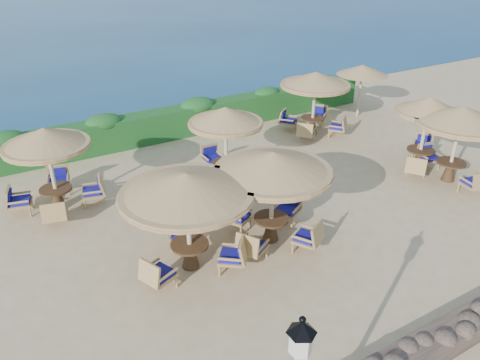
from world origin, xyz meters
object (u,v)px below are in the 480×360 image
Objects in this scene: cafe_set_3 at (49,157)px; cafe_set_6 at (427,118)px; extra_parasol at (362,70)px; cafe_set_5 at (315,91)px; cafe_set_2 at (460,125)px; cafe_set_4 at (226,128)px; cafe_set_1 at (273,178)px; cafe_set_0 at (187,198)px.

cafe_set_3 and cafe_set_6 have the same top height.
cafe_set_3 reaches higher than extra_parasol.
cafe_set_5 is at bearing -168.21° from extra_parasol.
cafe_set_2 is 1.02× the size of cafe_set_3.
cafe_set_6 is at bearing -21.58° from cafe_set_4.
extra_parasol is at bearing 34.87° from cafe_set_1.
cafe_set_0 is 1.13× the size of cafe_set_5.
cafe_set_5 is 4.78m from cafe_set_6.
cafe_set_4 is at bearing 79.87° from cafe_set_1.
extra_parasol is 3.31m from cafe_set_5.
cafe_set_3 is at bearing 157.91° from cafe_set_2.
cafe_set_1 is at bearing -171.17° from cafe_set_6.
cafe_set_2 and cafe_set_6 have the same top height.
cafe_set_5 is at bearing 34.22° from cafe_set_0.
cafe_set_2 is at bearing -88.04° from cafe_set_6.
extra_parasol is 6.82m from cafe_set_2.
cafe_set_2 is at bearing -1.03° from cafe_set_1.
cafe_set_0 is at bearing -173.54° from cafe_set_6.
cafe_set_1 is 7.31m from cafe_set_6.
cafe_set_6 is at bearing -110.53° from extra_parasol.
cafe_set_0 reaches higher than extra_parasol.
cafe_set_5 is (5.97, 5.74, -0.05)m from cafe_set_1.
cafe_set_2 and cafe_set_3 have the same top height.
cafe_set_0 is 1.21× the size of cafe_set_6.
cafe_set_4 is 7.05m from cafe_set_6.
cafe_set_2 is 7.64m from cafe_set_4.
cafe_set_5 is at bearing 43.85° from cafe_set_1.
cafe_set_0 is at bearing -151.23° from extra_parasol.
cafe_set_2 is at bearing -30.23° from cafe_set_4.
cafe_set_6 is at bearing 6.46° from cafe_set_0.
cafe_set_2 is at bearing -106.50° from extra_parasol.
cafe_set_2 is (7.26, -0.13, 0.14)m from cafe_set_1.
cafe_set_0 is at bearing 179.05° from cafe_set_2.
cafe_set_4 and cafe_set_6 have the same top height.
extra_parasol is 8.95m from cafe_set_4.
cafe_set_4 is at bearing 50.08° from cafe_set_0.
cafe_set_2 is 12.92m from cafe_set_3.
cafe_set_1 is 1.06× the size of cafe_set_2.
extra_parasol is 5.66m from cafe_set_6.
cafe_set_1 and cafe_set_2 have the same top height.
cafe_set_3 is 5.46m from cafe_set_4.
cafe_set_0 and cafe_set_5 have the same top height.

